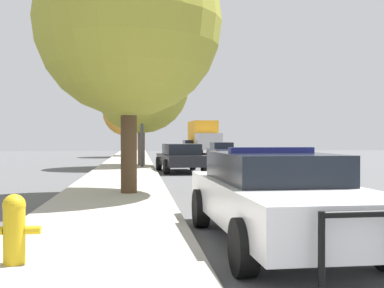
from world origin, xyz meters
The scene contains 11 objects.
sidewalk_left centered at (-5.10, 0.00, 0.07)m, with size 3.00×110.00×0.13m.
police_car centered at (-2.35, -0.03, 0.76)m, with size 2.18×5.31×1.48m.
fire_hydrant centered at (-5.92, -1.32, 0.57)m, with size 0.61×0.27×0.83m.
traffic_light centered at (-3.11, 18.05, 3.92)m, with size 3.08×0.35×5.46m.
car_background_midblock centered at (-2.43, 15.77, 0.72)m, with size 2.27×4.66×1.36m.
car_background_distant centered at (1.01, 42.49, 0.77)m, with size 2.10×4.15×1.43m.
car_background_oncoming centered at (1.76, 28.28, 0.70)m, with size 1.88×4.48×1.32m.
box_truck centered at (2.31, 42.48, 1.82)m, with size 2.86×7.32×3.43m.
tree_sidewalk_far centered at (-5.48, 34.79, 3.87)m, with size 4.07×4.07×5.78m.
tree_sidewalk_near centered at (-4.71, 6.07, 4.76)m, with size 5.11×5.11×7.20m.
tree_sidewalk_mid centered at (-4.29, 19.49, 4.54)m, with size 5.31×5.31×7.08m.
Camera 1 is at (-4.44, -7.22, 1.63)m, focal length 45.00 mm.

